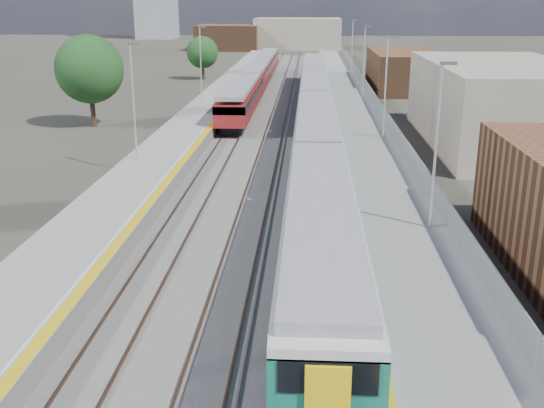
{
  "coord_description": "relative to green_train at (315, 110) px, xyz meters",
  "views": [
    {
      "loc": [
        0.96,
        -5.89,
        10.95
      ],
      "look_at": [
        -0.63,
        21.37,
        2.2
      ],
      "focal_mm": 42.0,
      "sensor_mm": 36.0,
      "label": 1
    }
  ],
  "objects": [
    {
      "name": "tree_b",
      "position": [
        -20.06,
        3.36,
        2.9
      ],
      "size": [
        6.02,
        6.02,
        8.16
      ],
      "color": "#382619",
      "rests_on": "ground"
    },
    {
      "name": "tracks",
      "position": [
        -3.15,
        7.19,
        -2.14
      ],
      "size": [
        8.96,
        160.0,
        0.17
      ],
      "color": "#4C3323",
      "rests_on": "ground"
    },
    {
      "name": "red_train",
      "position": [
        -7.0,
        25.62,
        -0.22
      ],
      "size": [
        2.72,
        55.13,
        3.43
      ],
      "color": "black",
      "rests_on": "ground"
    },
    {
      "name": "platform_right",
      "position": [
        3.78,
        5.5,
        -1.71
      ],
      "size": [
        4.7,
        155.0,
        8.52
      ],
      "color": "slate",
      "rests_on": "ground"
    },
    {
      "name": "tree_d",
      "position": [
        20.68,
        10.13,
        1.06
      ],
      "size": [
        3.89,
        3.89,
        5.27
      ],
      "color": "#382619",
      "rests_on": "ground"
    },
    {
      "name": "ballast_bed",
      "position": [
        -3.75,
        5.51,
        -2.21
      ],
      "size": [
        10.5,
        155.0,
        0.06
      ],
      "primitive_type": "cube",
      "color": "#565451",
      "rests_on": "ground"
    },
    {
      "name": "buildings",
      "position": [
        -19.62,
        91.61,
        8.46
      ],
      "size": [
        72.0,
        185.5,
        40.0
      ],
      "color": "brown",
      "rests_on": "ground"
    },
    {
      "name": "green_train",
      "position": [
        0.0,
        0.0,
        0.0
      ],
      "size": [
        2.89,
        80.54,
        3.18
      ],
      "color": "black",
      "rests_on": "ground"
    },
    {
      "name": "tree_c",
      "position": [
        -15.93,
        39.72,
        1.63
      ],
      "size": [
        4.54,
        4.54,
        6.16
      ],
      "color": "#382619",
      "rests_on": "ground"
    },
    {
      "name": "ground",
      "position": [
        -1.5,
        3.01,
        -2.24
      ],
      "size": [
        320.0,
        320.0,
        0.0
      ],
      "primitive_type": "plane",
      "color": "#47443A",
      "rests_on": "ground"
    },
    {
      "name": "platform_left",
      "position": [
        -10.55,
        5.5,
        -1.73
      ],
      "size": [
        4.3,
        155.0,
        8.52
      ],
      "color": "slate",
      "rests_on": "ground"
    }
  ]
}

